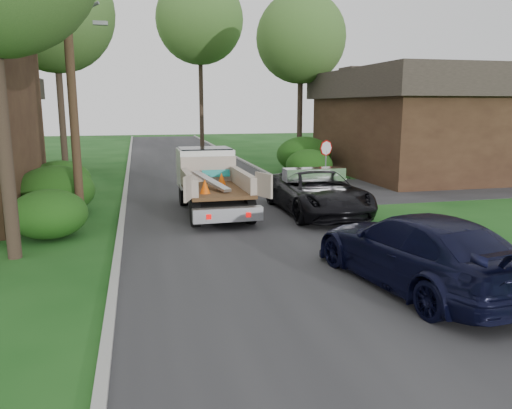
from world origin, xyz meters
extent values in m
plane|color=#154413|center=(0.00, 0.00, 0.00)|extent=(120.00, 120.00, 0.00)
cube|color=#28282B|center=(0.00, 10.00, 0.00)|extent=(8.00, 90.00, 0.02)
cube|color=#28282B|center=(12.00, 9.00, 0.01)|extent=(16.00, 7.00, 0.02)
cube|color=#9E9E99|center=(-4.10, 10.00, 0.06)|extent=(0.20, 90.00, 0.12)
cube|color=#9E9E99|center=(4.10, 10.00, 0.06)|extent=(0.20, 90.00, 0.12)
cylinder|color=slate|center=(5.20, 9.00, 1.00)|extent=(0.06, 0.06, 2.00)
cylinder|color=#B20A0A|center=(5.20, 9.00, 2.10)|extent=(0.71, 0.32, 0.76)
cylinder|color=#382619|center=(-5.50, 5.00, 5.00)|extent=(0.30, 0.30, 10.00)
cylinder|color=slate|center=(-5.00, 4.50, 7.00)|extent=(1.22, 0.76, 0.57)
cube|color=slate|center=(-4.40, 4.00, 6.60)|extent=(0.45, 0.20, 0.12)
cube|color=#341F15|center=(13.00, 14.00, 2.25)|extent=(9.00, 12.00, 4.50)
cube|color=#332B26|center=(13.00, 14.00, 5.30)|extent=(9.72, 12.96, 1.60)
cube|color=#332B26|center=(13.00, 14.00, 6.10)|extent=(9.72, 1.80, 0.20)
ellipsoid|color=#123E0E|center=(-6.20, 3.00, 0.77)|extent=(2.34, 2.34, 1.53)
ellipsoid|color=#123E0E|center=(-6.50, 6.50, 0.94)|extent=(2.86, 2.86, 1.87)
ellipsoid|color=#123E0E|center=(-6.80, 10.00, 0.85)|extent=(2.60, 2.60, 1.70)
ellipsoid|color=#123E0E|center=(5.80, 13.00, 0.85)|extent=(2.60, 2.60, 1.70)
ellipsoid|color=#123E0E|center=(6.50, 16.00, 1.10)|extent=(3.38, 3.38, 2.21)
cylinder|color=#2D2119|center=(-6.80, 1.00, 4.00)|extent=(0.36, 0.36, 8.00)
cylinder|color=#2D2119|center=(-7.50, 17.00, 4.50)|extent=(0.36, 0.36, 9.00)
sphere|color=#2F5620|center=(-7.50, 17.00, 9.00)|extent=(6.40, 6.40, 6.40)
cylinder|color=#2D2119|center=(7.50, 20.00, 4.25)|extent=(0.36, 0.36, 8.50)
sphere|color=#2F5620|center=(7.50, 20.00, 8.50)|extent=(6.00, 6.00, 6.00)
cylinder|color=#2D2119|center=(2.00, 30.00, 5.50)|extent=(0.36, 0.36, 11.00)
sphere|color=#2F5620|center=(2.00, 30.00, 11.00)|extent=(7.20, 7.20, 7.20)
cylinder|color=black|center=(-1.68, 7.26, 0.45)|extent=(0.31, 0.91, 0.91)
cylinder|color=black|center=(0.23, 7.29, 0.45)|extent=(0.31, 0.91, 0.91)
cylinder|color=black|center=(-1.63, 3.43, 0.45)|extent=(0.31, 0.91, 0.91)
cylinder|color=black|center=(0.28, 3.46, 0.45)|extent=(0.31, 0.91, 0.91)
cube|color=black|center=(-0.70, 5.46, 0.62)|extent=(2.09, 5.87, 0.24)
cube|color=white|center=(-0.73, 7.58, 1.51)|extent=(2.24, 1.84, 1.56)
cube|color=black|center=(-0.73, 7.58, 2.06)|extent=(2.09, 1.69, 0.55)
cube|color=#472D19|center=(-0.69, 4.76, 1.01)|extent=(2.26, 3.66, 0.12)
cube|color=beige|center=(-0.71, 6.57, 1.56)|extent=(2.22, 0.13, 1.01)
cube|color=beige|center=(-1.70, 4.74, 1.36)|extent=(0.30, 3.43, 0.60)
cube|color=beige|center=(0.32, 4.77, 1.36)|extent=(0.30, 3.43, 0.60)
cube|color=silver|center=(-0.66, 2.59, 0.55)|extent=(2.32, 0.38, 0.45)
cube|color=#B20505|center=(-1.31, 2.40, 0.55)|extent=(0.16, 0.04, 0.16)
cube|color=#B20505|center=(0.00, 2.42, 0.55)|extent=(0.16, 0.04, 0.16)
cube|color=beige|center=(-1.92, 2.72, 1.46)|extent=(0.37, 0.88, 0.81)
cube|color=beige|center=(0.60, 2.76, 1.46)|extent=(0.40, 0.88, 0.81)
cube|color=silver|center=(-0.89, 4.85, 1.35)|extent=(1.12, 2.57, 0.46)
cone|color=#F2590A|center=(-1.23, 3.84, 1.32)|extent=(0.37, 0.37, 0.50)
cone|color=#F2590A|center=(-0.40, 5.36, 1.32)|extent=(0.37, 0.37, 0.50)
cube|color=#148C84|center=(-0.46, 6.32, 1.42)|extent=(1.11, 0.11, 0.28)
imported|color=black|center=(3.14, 4.50, 0.83)|extent=(2.78, 6.00, 1.67)
imported|color=black|center=(2.60, -3.41, 0.84)|extent=(3.22, 6.11, 1.69)
camera|label=1|loc=(-3.43, -13.13, 4.05)|focal=35.00mm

